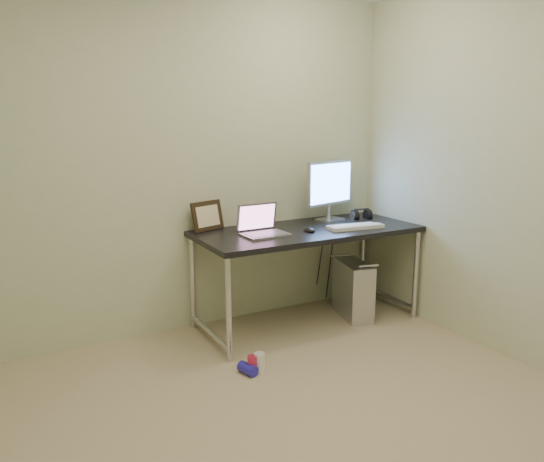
{
  "coord_description": "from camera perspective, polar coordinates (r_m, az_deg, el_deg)",
  "views": [
    {
      "loc": [
        -1.24,
        -1.93,
        1.57
      ],
      "look_at": [
        0.39,
        1.03,
        0.85
      ],
      "focal_mm": 35.0,
      "sensor_mm": 36.0,
      "label": 1
    }
  ],
  "objects": [
    {
      "name": "monitor",
      "position": [
        4.32,
        6.26,
        4.88
      ],
      "size": [
        0.51,
        0.2,
        0.49
      ],
      "rotation": [
        0.0,
        0.0,
        0.26
      ],
      "color": "#BBBAC3",
      "rests_on": "desk"
    },
    {
      "name": "can_red",
      "position": [
        3.43,
        -2.13,
        -14.15
      ],
      "size": [
        0.08,
        0.08,
        0.11
      ],
      "primitive_type": "cylinder",
      "rotation": [
        0.0,
        0.0,
        -0.32
      ],
      "color": "#D5244D",
      "rests_on": "ground"
    },
    {
      "name": "webcam",
      "position": [
        4.03,
        -2.47,
        1.66
      ],
      "size": [
        0.05,
        0.04,
        0.13
      ],
      "rotation": [
        0.0,
        0.0,
        -0.12
      ],
      "color": "silver",
      "rests_on": "desk"
    },
    {
      "name": "mouse_left",
      "position": [
        3.91,
        4.07,
        0.2
      ],
      "size": [
        0.08,
        0.12,
        0.04
      ],
      "primitive_type": "ellipsoid",
      "rotation": [
        0.0,
        0.0,
        -0.09
      ],
      "color": "black",
      "rests_on": "desk"
    },
    {
      "name": "laptop",
      "position": [
        3.79,
        -1.09,
        0.36
      ],
      "size": [
        0.32,
        0.27,
        0.22
      ],
      "rotation": [
        0.0,
        0.0,
        0.03
      ],
      "color": "#BBBAC3",
      "rests_on": "desk"
    },
    {
      "name": "desk",
      "position": [
        4.03,
        3.83,
        -0.78
      ],
      "size": [
        1.7,
        0.74,
        0.75
      ],
      "color": "black",
      "rests_on": "ground"
    },
    {
      "name": "picture_frame",
      "position": [
        3.96,
        -6.97,
        1.64
      ],
      "size": [
        0.28,
        0.16,
        0.22
      ],
      "primitive_type": "cube",
      "rotation": [
        -0.21,
        0.0,
        0.33
      ],
      "color": "black",
      "rests_on": "desk"
    },
    {
      "name": "cable_a",
      "position": [
        4.54,
        5.26,
        -2.91
      ],
      "size": [
        0.01,
        0.16,
        0.69
      ],
      "primitive_type": "cylinder",
      "rotation": [
        0.21,
        0.0,
        0.0
      ],
      "color": "black",
      "rests_on": "ground"
    },
    {
      "name": "keyboard",
      "position": [
        4.07,
        8.96,
        0.47
      ],
      "size": [
        0.45,
        0.19,
        0.03
      ],
      "primitive_type": "cube",
      "rotation": [
        0.0,
        0.0,
        -0.12
      ],
      "color": "silver",
      "rests_on": "desk"
    },
    {
      "name": "tower_computer",
      "position": [
        4.32,
        8.7,
        -6.23
      ],
      "size": [
        0.29,
        0.46,
        0.48
      ],
      "rotation": [
        0.0,
        0.0,
        -0.24
      ],
      "color": "silver",
      "rests_on": "ground"
    },
    {
      "name": "can_blue",
      "position": [
        3.43,
        -2.63,
        -14.6
      ],
      "size": [
        0.1,
        0.14,
        0.07
      ],
      "primitive_type": "cylinder",
      "rotation": [
        1.57,
        0.0,
        0.28
      ],
      "color": "#2821BD",
      "rests_on": "ground"
    },
    {
      "name": "wall_back",
      "position": [
        3.89,
        -10.26,
        7.15
      ],
      "size": [
        3.5,
        0.02,
        2.5
      ],
      "primitive_type": "cube",
      "color": "beige",
      "rests_on": "ground"
    },
    {
      "name": "cable_b",
      "position": [
        4.58,
        6.33,
        -3.06
      ],
      "size": [
        0.02,
        0.11,
        0.71
      ],
      "primitive_type": "cylinder",
      "rotation": [
        0.14,
        0.0,
        0.09
      ],
      "color": "black",
      "rests_on": "ground"
    },
    {
      "name": "can_white",
      "position": [
        3.44,
        -1.36,
        -13.95
      ],
      "size": [
        0.09,
        0.09,
        0.13
      ],
      "primitive_type": "cylinder",
      "rotation": [
        0.0,
        0.0,
        -0.46
      ],
      "color": "white",
      "rests_on": "ground"
    },
    {
      "name": "floor",
      "position": [
        2.78,
        3.48,
        -22.4
      ],
      "size": [
        3.5,
        3.5,
        0.0
      ],
      "primitive_type": "plane",
      "color": "tan",
      "rests_on": "ground"
    },
    {
      "name": "headphones",
      "position": [
        4.45,
        9.57,
        1.66
      ],
      "size": [
        0.18,
        0.11,
        0.11
      ],
      "rotation": [
        0.0,
        0.0,
        -0.18
      ],
      "color": "black",
      "rests_on": "desk"
    },
    {
      "name": "mouse_right",
      "position": [
        4.21,
        10.89,
        0.89
      ],
      "size": [
        0.11,
        0.14,
        0.04
      ],
      "primitive_type": "ellipsoid",
      "rotation": [
        0.0,
        0.0,
        0.28
      ],
      "color": "black",
      "rests_on": "desk"
    }
  ]
}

